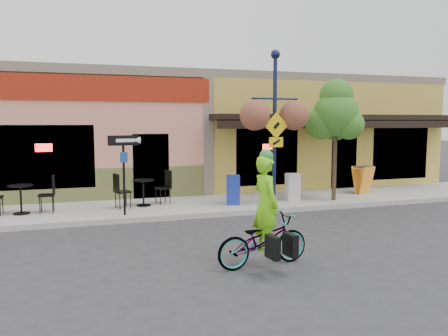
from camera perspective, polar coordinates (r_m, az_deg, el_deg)
name	(u,v)px	position (r m, az deg, el deg)	size (l,w,h in m)	color
ground	(275,217)	(12.52, 6.73, -6.41)	(90.00, 90.00, 0.00)	#2D2D30
sidewalk	(250,202)	(14.31, 3.42, -4.51)	(24.00, 3.00, 0.15)	#9E9B93
curb	(268,211)	(13.00, 5.73, -5.60)	(24.00, 0.12, 0.15)	#A8A59E
building	(206,132)	(19.31, -2.43, 4.72)	(18.20, 8.20, 4.50)	tan
bicycle	(263,240)	(8.28, 5.11, -9.40)	(0.65, 1.86, 0.97)	maroon
cyclist_rider	(266,218)	(8.20, 5.46, -6.48)	(0.67, 0.44, 1.83)	#75DB17
lamp_post	(275,129)	(13.24, 6.62, 5.12)	(1.49, 0.60, 4.68)	#131A3C
one_way_sign	(124,176)	(12.15, -12.94, -0.97)	(0.84, 0.18, 2.18)	black
cafe_set_left	(21,195)	(13.30, -25.02, -3.23)	(1.77, 0.88, 1.06)	black
cafe_set_right	(143,189)	(13.46, -10.49, -2.69)	(1.74, 0.87, 1.05)	black
newspaper_box_blue	(233,190)	(13.49, 1.19, -2.87)	(0.41, 0.36, 0.90)	#1A2DA1
newspaper_box_grey	(293,187)	(14.34, 8.95, -2.46)	(0.41, 0.37, 0.88)	silver
street_tree	(335,139)	(14.55, 14.32, 3.63)	(1.54, 1.54, 3.96)	#3D7A26
sandwich_board	(367,180)	(16.21, 18.19, -1.53)	(0.59, 0.43, 0.98)	orange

